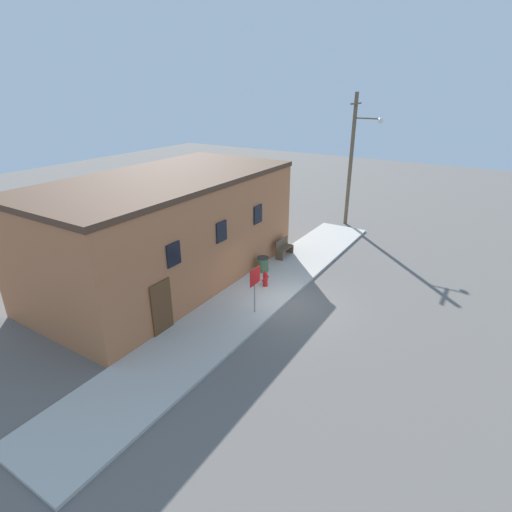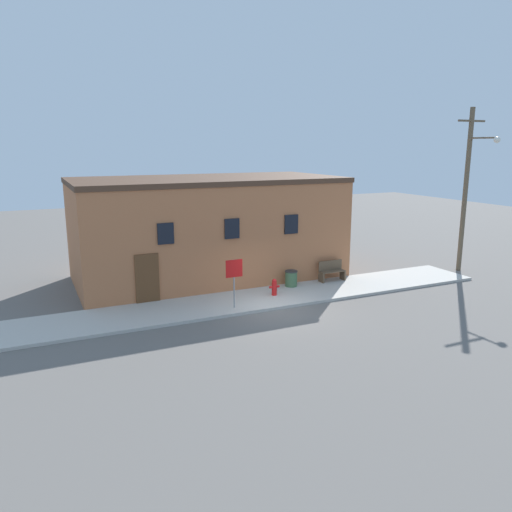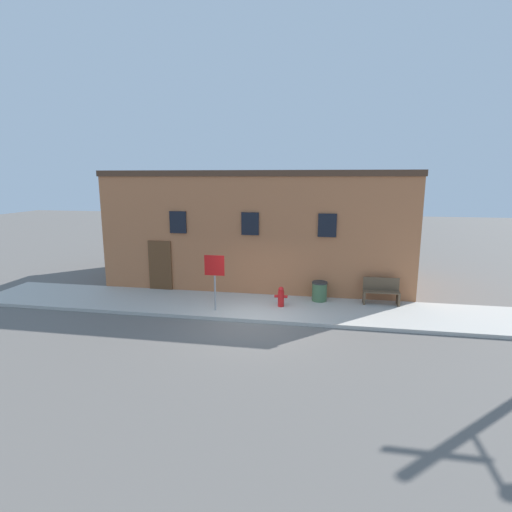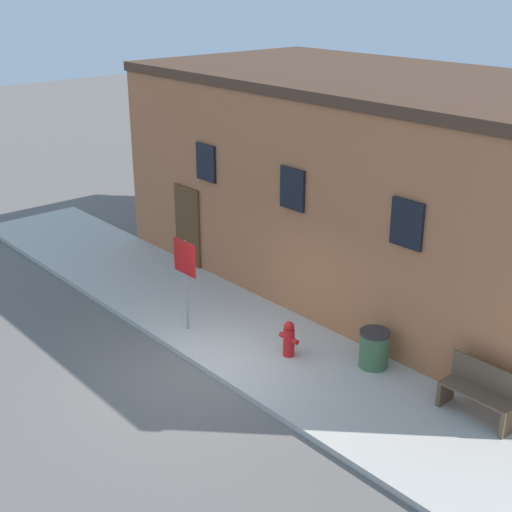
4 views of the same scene
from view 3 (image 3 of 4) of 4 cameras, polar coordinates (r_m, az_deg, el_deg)
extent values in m
plane|color=#66605B|center=(13.56, -0.23, -9.57)|extent=(80.00, 80.00, 0.00)
cube|color=#BCB7AD|center=(14.92, 0.81, -7.34)|extent=(22.10, 2.98, 0.13)
cube|color=#B26B42|center=(18.99, 1.01, 3.97)|extent=(12.88, 6.30, 4.84)
cube|color=#4C3323|center=(18.84, 1.04, 11.66)|extent=(12.98, 6.40, 0.24)
cube|color=black|center=(16.65, -11.08, 4.76)|extent=(0.70, 0.08, 0.90)
cube|color=black|center=(15.81, -0.84, 4.63)|extent=(0.70, 0.08, 0.90)
cube|color=black|center=(15.52, 10.15, 4.33)|extent=(0.70, 0.08, 0.90)
cube|color=brown|center=(17.29, -13.50, -1.50)|extent=(1.00, 0.08, 2.20)
cylinder|color=red|center=(14.78, 3.58, -6.11)|extent=(0.23, 0.23, 0.59)
sphere|color=red|center=(14.68, 3.60, -4.80)|extent=(0.21, 0.21, 0.21)
cylinder|color=red|center=(14.77, 2.90, -5.75)|extent=(0.13, 0.10, 0.10)
cylinder|color=red|center=(14.73, 4.28, -5.81)|extent=(0.13, 0.10, 0.10)
cylinder|color=gray|center=(14.23, -5.89, -3.85)|extent=(0.06, 0.06, 2.01)
cube|color=red|center=(14.06, -5.97, -1.35)|extent=(0.72, 0.02, 0.72)
cube|color=brown|center=(15.67, 15.17, -5.72)|extent=(0.08, 0.44, 0.46)
cube|color=brown|center=(15.83, 19.65, -5.81)|extent=(0.08, 0.44, 0.46)
cube|color=brown|center=(15.67, 17.47, -4.90)|extent=(1.32, 0.44, 0.04)
cube|color=brown|center=(15.79, 17.44, -3.79)|extent=(1.32, 0.04, 0.48)
cylinder|color=#426642|center=(15.59, 9.05, -5.10)|extent=(0.56, 0.56, 0.69)
cylinder|color=#2D2D2D|center=(15.49, 9.09, -3.77)|extent=(0.59, 0.59, 0.06)
camera|label=1|loc=(17.44, -63.57, 18.32)|focal=28.00mm
camera|label=2|loc=(12.43, -104.22, 5.63)|focal=35.00mm
camera|label=4|loc=(9.42, 67.71, 19.26)|focal=50.00mm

